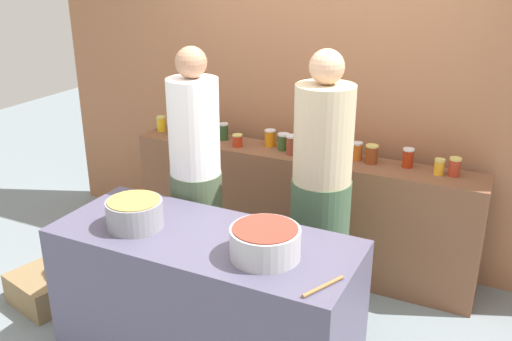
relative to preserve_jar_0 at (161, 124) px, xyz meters
name	(u,v)px	position (x,y,z in m)	size (l,w,h in m)	color
ground	(232,340)	(1.27, -1.12, -0.99)	(12.00, 12.00, 0.00)	gray
storefront_wall	(319,69)	(1.27, 0.33, 0.51)	(4.80, 0.12, 3.00)	#A36A47
display_shelf	(298,210)	(1.27, -0.02, -0.53)	(2.70, 0.36, 0.92)	brown
prep_table	(206,305)	(1.27, -1.42, -0.54)	(1.70, 0.70, 0.90)	#54506A
preserve_jar_0	(161,124)	(0.00, 0.00, 0.00)	(0.08, 0.08, 0.13)	gold
preserve_jar_1	(172,127)	(0.15, -0.07, 0.00)	(0.07, 0.07, 0.14)	gold
preserve_jar_2	(206,129)	(0.43, 0.02, 0.01)	(0.07, 0.07, 0.14)	#4B134C
preserve_jar_3	(224,131)	(0.59, 0.02, 0.00)	(0.07, 0.07, 0.14)	#294824
preserve_jar_4	(237,140)	(0.77, -0.08, -0.01)	(0.08, 0.08, 0.10)	red
preserve_jar_5	(270,138)	(0.99, 0.04, 0.00)	(0.09, 0.09, 0.13)	orange
preserve_jar_6	(284,142)	(1.12, 0.01, 0.00)	(0.09, 0.09, 0.13)	#335323
preserve_jar_7	(292,145)	(1.21, -0.06, 0.01)	(0.09, 0.09, 0.15)	brown
preserve_jar_8	(304,150)	(1.31, -0.07, -0.01)	(0.07, 0.07, 0.11)	maroon
preserve_jar_9	(322,149)	(1.43, -0.02, -0.01)	(0.08, 0.08, 0.12)	gold
preserve_jar_10	(335,153)	(1.55, -0.07, 0.00)	(0.07, 0.07, 0.13)	#963F15
preserve_jar_11	(357,151)	(1.68, 0.04, 0.00)	(0.08, 0.08, 0.13)	#CC621D
preserve_jar_12	(372,154)	(1.80, 0.01, 0.00)	(0.09, 0.09, 0.14)	brown
preserve_jar_13	(408,158)	(2.05, 0.05, 0.01)	(0.08, 0.08, 0.14)	#A4280F
preserve_jar_14	(439,167)	(2.27, 0.00, -0.01)	(0.07, 0.07, 0.11)	gold
preserve_jar_15	(455,167)	(2.36, 0.02, 0.00)	(0.08, 0.08, 0.13)	#B13420
cooking_pot_left	(135,213)	(0.87, -1.50, -0.01)	(0.32, 0.32, 0.16)	gray
cooking_pot_center	(265,243)	(1.67, -1.48, -0.01)	(0.36, 0.36, 0.16)	#B7B7BC
wooden_spoon	(323,286)	(2.03, -1.62, -0.08)	(0.02, 0.02, 0.26)	#9E703D
cook_with_tongs	(197,197)	(0.88, -0.87, -0.16)	(0.34, 0.34, 1.81)	#4D5F42
cook_in_cap	(321,206)	(1.65, -0.62, -0.16)	(0.38, 0.38, 1.82)	#425D42
bread_crate	(41,290)	(-0.13, -1.36, -0.88)	(0.45, 0.33, 0.22)	olive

